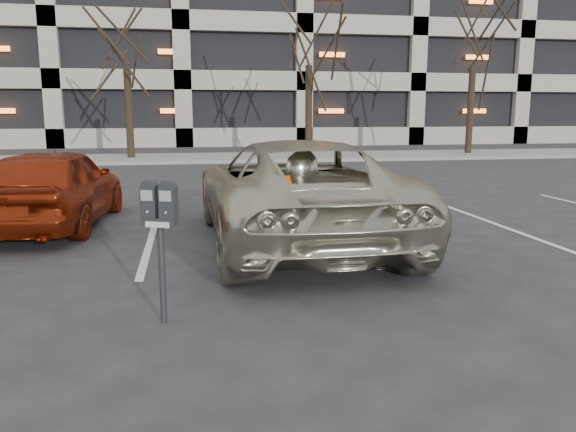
# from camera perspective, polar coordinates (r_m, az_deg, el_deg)

# --- Properties ---
(ground) EXTENTS (140.00, 140.00, 0.00)m
(ground) POSITION_cam_1_polar(r_m,az_deg,el_deg) (6.75, -2.74, -5.37)
(ground) COLOR #28282B
(ground) RESTS_ON ground
(sidewalk) EXTENTS (80.00, 4.00, 0.12)m
(sidewalk) POSITION_cam_1_polar(r_m,az_deg,el_deg) (22.53, -7.97, 5.88)
(sidewalk) COLOR gray
(sidewalk) RESTS_ON ground
(stall_lines) EXTENTS (16.90, 5.20, 0.00)m
(stall_lines) POSITION_cam_1_polar(r_m,az_deg,el_deg) (8.95, -13.58, -1.64)
(stall_lines) COLOR silver
(stall_lines) RESTS_ON ground
(parking_garage) EXTENTS (52.00, 20.00, 19.00)m
(parking_garage) POSITION_cam_1_polar(r_m,az_deg,el_deg) (42.91, 8.01, 20.39)
(parking_garage) COLOR black
(parking_garage) RESTS_ON ground
(tree_b) EXTENTS (3.44, 3.44, 7.81)m
(tree_b) POSITION_cam_1_polar(r_m,az_deg,el_deg) (22.86, -16.35, 19.69)
(tree_b) COLOR black
(tree_b) RESTS_ON ground
(tree_c) EXTENTS (3.59, 3.59, 8.16)m
(tree_c) POSITION_cam_1_polar(r_m,az_deg,el_deg) (23.30, 2.18, 20.53)
(tree_c) COLOR black
(tree_c) RESTS_ON ground
(tree_d) EXTENTS (3.53, 3.53, 8.03)m
(tree_d) POSITION_cam_1_polar(r_m,az_deg,el_deg) (25.67, 18.55, 18.88)
(tree_d) COLOR black
(tree_d) RESTS_ON ground
(parking_meter) EXTENTS (0.34, 0.23, 1.25)m
(parking_meter) POSITION_cam_1_polar(r_m,az_deg,el_deg) (4.95, -12.91, -0.08)
(parking_meter) COLOR black
(parking_meter) RESTS_ON ground
(suv_silver) EXTENTS (2.54, 5.34, 1.48)m
(suv_silver) POSITION_cam_1_polar(r_m,az_deg,el_deg) (7.97, 0.69, 2.52)
(suv_silver) COLOR #BBB79F
(suv_silver) RESTS_ON ground
(car_red) EXTENTS (1.88, 3.99, 1.32)m
(car_red) POSITION_cam_1_polar(r_m,az_deg,el_deg) (9.81, -22.64, 2.77)
(car_red) COLOR maroon
(car_red) RESTS_ON ground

